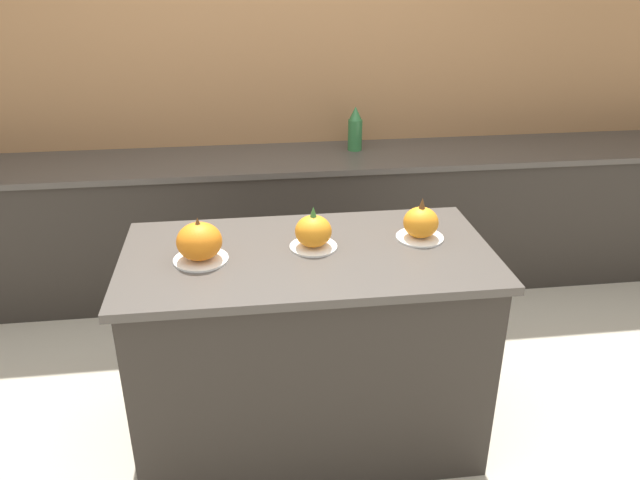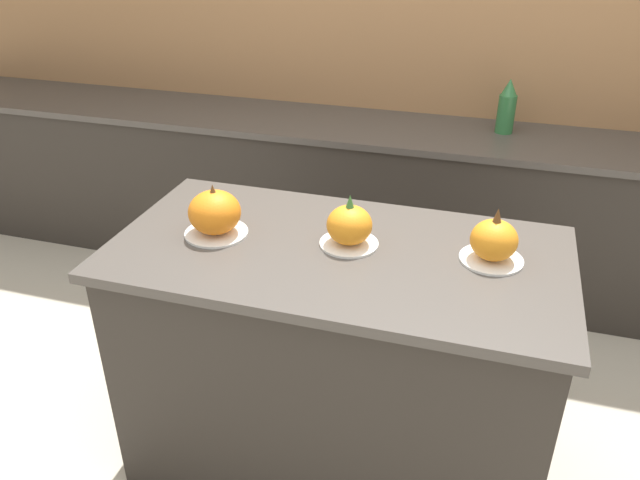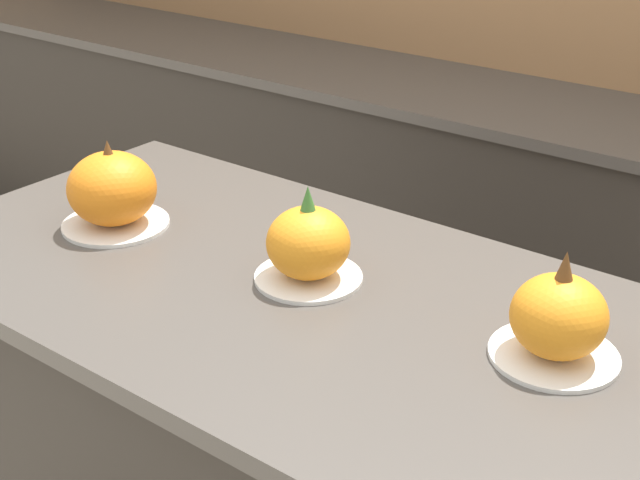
{
  "view_description": "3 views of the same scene",
  "coord_description": "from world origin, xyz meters",
  "px_view_note": "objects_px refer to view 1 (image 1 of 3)",
  "views": [
    {
      "loc": [
        -0.24,
        -2.23,
        2.05
      ],
      "look_at": [
        0.05,
        0.03,
        0.97
      ],
      "focal_mm": 35.0,
      "sensor_mm": 36.0,
      "label": 1
    },
    {
      "loc": [
        0.46,
        -1.71,
        1.93
      ],
      "look_at": [
        -0.05,
        -0.05,
        0.99
      ],
      "focal_mm": 35.0,
      "sensor_mm": 36.0,
      "label": 2
    },
    {
      "loc": [
        0.9,
        -1.06,
        1.69
      ],
      "look_at": [
        0.06,
        0.03,
        1.03
      ],
      "focal_mm": 50.0,
      "sensor_mm": 36.0,
      "label": 3
    }
  ],
  "objects_px": {
    "pumpkin_cake_left": "(199,243)",
    "bottle_tall": "(355,129)",
    "pumpkin_cake_center": "(313,232)",
    "pumpkin_cake_right": "(421,224)"
  },
  "relations": [
    {
      "from": "pumpkin_cake_left",
      "to": "bottle_tall",
      "type": "relative_size",
      "value": 0.78
    },
    {
      "from": "pumpkin_cake_left",
      "to": "pumpkin_cake_center",
      "type": "relative_size",
      "value": 1.11
    },
    {
      "from": "pumpkin_cake_left",
      "to": "bottle_tall",
      "type": "bearing_deg",
      "value": 59.92
    },
    {
      "from": "pumpkin_cake_left",
      "to": "pumpkin_cake_right",
      "type": "xyz_separation_m",
      "value": [
        0.9,
        0.09,
        -0.01
      ]
    },
    {
      "from": "pumpkin_cake_center",
      "to": "pumpkin_cake_right",
      "type": "bearing_deg",
      "value": 3.86
    },
    {
      "from": "pumpkin_cake_left",
      "to": "pumpkin_cake_right",
      "type": "distance_m",
      "value": 0.91
    },
    {
      "from": "pumpkin_cake_center",
      "to": "pumpkin_cake_right",
      "type": "distance_m",
      "value": 0.46
    },
    {
      "from": "pumpkin_cake_left",
      "to": "pumpkin_cake_center",
      "type": "bearing_deg",
      "value": 7.27
    },
    {
      "from": "pumpkin_cake_center",
      "to": "pumpkin_cake_right",
      "type": "relative_size",
      "value": 0.97
    },
    {
      "from": "pumpkin_cake_center",
      "to": "bottle_tall",
      "type": "height_order",
      "value": "bottle_tall"
    }
  ]
}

